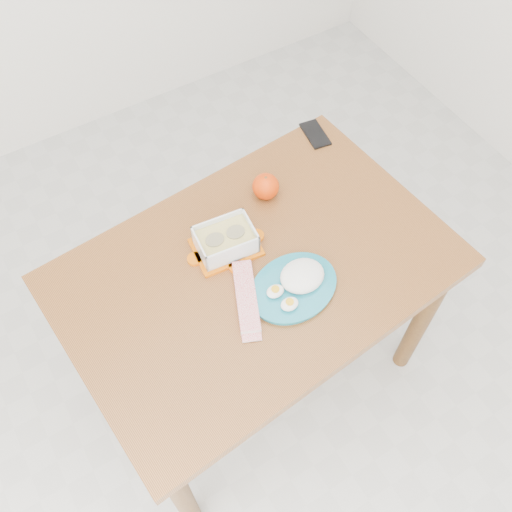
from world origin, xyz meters
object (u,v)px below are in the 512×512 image
dining_table (256,288)px  orange_fruit (266,186)px  smartphone (315,134)px  food_container (226,241)px  rice_plate (296,283)px

dining_table → orange_fruit: size_ratio=14.15×
dining_table → smartphone: smartphone is taller
dining_table → orange_fruit: (0.16, 0.21, 0.15)m
food_container → orange_fruit: 0.23m
orange_fruit → smartphone: bearing=25.9°
dining_table → smartphone: size_ratio=9.29×
rice_plate → orange_fruit: bearing=65.3°
dining_table → orange_fruit: orange_fruit is taller
dining_table → rice_plate: 0.18m
orange_fruit → smartphone: 0.31m
dining_table → orange_fruit: bearing=47.4°
dining_table → rice_plate: bearing=-65.9°
food_container → rice_plate: bearing=-58.1°
food_container → smartphone: food_container is taller
dining_table → smartphone: bearing=33.1°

